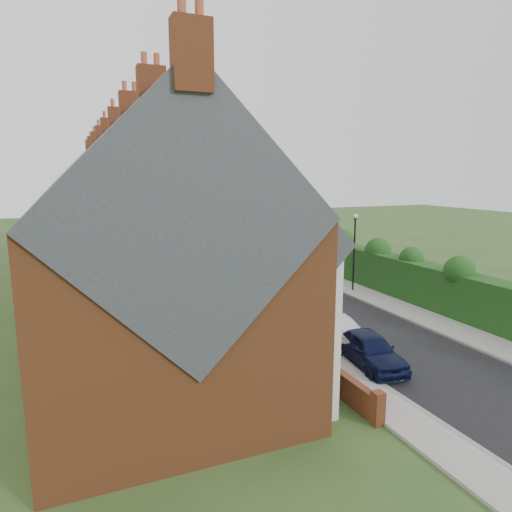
% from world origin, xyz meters
% --- Properties ---
extents(ground, '(140.00, 140.00, 0.00)m').
position_xyz_m(ground, '(0.00, 0.00, 0.00)').
color(ground, '#2D4C1E').
rests_on(ground, ground).
extents(road, '(6.00, 58.00, 0.02)m').
position_xyz_m(road, '(-0.50, 11.00, 0.01)').
color(road, black).
rests_on(road, ground).
extents(pavement_hedge_side, '(2.20, 58.00, 0.12)m').
position_xyz_m(pavement_hedge_side, '(3.60, 11.00, 0.06)').
color(pavement_hedge_side, '#999791').
rests_on(pavement_hedge_side, ground).
extents(pavement_house_side, '(1.70, 58.00, 0.12)m').
position_xyz_m(pavement_house_side, '(-4.35, 11.00, 0.06)').
color(pavement_house_side, '#999791').
rests_on(pavement_house_side, ground).
extents(kerb_hedge_side, '(0.18, 58.00, 0.13)m').
position_xyz_m(kerb_hedge_side, '(2.55, 11.00, 0.07)').
color(kerb_hedge_side, gray).
rests_on(kerb_hedge_side, ground).
extents(kerb_house_side, '(0.18, 58.00, 0.13)m').
position_xyz_m(kerb_house_side, '(-3.55, 11.00, 0.07)').
color(kerb_house_side, gray).
rests_on(kerb_house_side, ground).
extents(hedge, '(2.10, 58.00, 2.85)m').
position_xyz_m(hedge, '(5.40, 11.00, 1.60)').
color(hedge, '#193B12').
rests_on(hedge, ground).
extents(terrace_row, '(9.05, 40.50, 11.50)m').
position_xyz_m(terrace_row, '(-10.87, 9.98, 4.47)').
color(terrace_row, brown).
rests_on(terrace_row, ground).
extents(garden_wall_row, '(0.35, 40.35, 1.10)m').
position_xyz_m(garden_wall_row, '(-5.35, 10.00, 0.46)').
color(garden_wall_row, brown).
rests_on(garden_wall_row, ground).
extents(lamppost, '(0.32, 0.32, 5.16)m').
position_xyz_m(lamppost, '(3.40, 4.00, 3.30)').
color(lamppost, black).
rests_on(lamppost, ground).
extents(tree_far_left, '(7.14, 6.80, 9.29)m').
position_xyz_m(tree_far_left, '(-2.65, 40.08, 5.71)').
color(tree_far_left, '#332316').
rests_on(tree_far_left, ground).
extents(tree_far_right, '(7.98, 7.60, 10.31)m').
position_xyz_m(tree_far_right, '(3.39, 42.08, 6.31)').
color(tree_far_right, '#332316').
rests_on(tree_far_right, ground).
extents(tree_far_back, '(8.40, 8.00, 10.82)m').
position_xyz_m(tree_far_back, '(-8.59, 43.08, 6.62)').
color(tree_far_back, '#332316').
rests_on(tree_far_back, ground).
extents(car_navy, '(2.11, 4.22, 1.38)m').
position_xyz_m(car_navy, '(-2.84, -6.20, 0.69)').
color(car_navy, black).
rests_on(car_navy, ground).
extents(car_silver_a, '(2.19, 4.37, 1.38)m').
position_xyz_m(car_silver_a, '(-3.00, -3.84, 0.69)').
color(car_silver_a, '#BBBABF').
rests_on(car_silver_a, ground).
extents(car_silver_b, '(3.50, 5.43, 1.39)m').
position_xyz_m(car_silver_b, '(-2.41, 5.00, 0.70)').
color(car_silver_b, '#A1A5A8').
rests_on(car_silver_b, ground).
extents(car_white, '(2.21, 4.98, 1.42)m').
position_xyz_m(car_white, '(-2.15, 7.98, 0.71)').
color(car_white, silver).
rests_on(car_white, ground).
extents(car_green, '(2.04, 4.21, 1.39)m').
position_xyz_m(car_green, '(-1.77, 16.20, 0.69)').
color(car_green, '#0F3313').
rests_on(car_green, ground).
extents(car_red, '(2.02, 4.17, 1.32)m').
position_xyz_m(car_red, '(-2.51, 18.86, 0.66)').
color(car_red, maroon).
rests_on(car_red, ground).
extents(car_beige, '(2.33, 4.92, 1.36)m').
position_xyz_m(car_beige, '(-2.47, 23.80, 0.68)').
color(car_beige, beige).
rests_on(car_beige, ground).
extents(car_grey, '(2.17, 4.68, 1.32)m').
position_xyz_m(car_grey, '(-1.62, 29.40, 0.66)').
color(car_grey, slate).
rests_on(car_grey, ground).
extents(car_black, '(2.03, 4.71, 1.58)m').
position_xyz_m(car_black, '(-1.61, 36.68, 0.79)').
color(car_black, black).
rests_on(car_black, ground).
extents(horse, '(1.39, 1.87, 1.44)m').
position_xyz_m(horse, '(-0.59, 10.02, 0.72)').
color(horse, '#432518').
rests_on(horse, ground).
extents(horse_cart, '(1.33, 2.94, 2.12)m').
position_xyz_m(horse_cart, '(-0.59, 11.87, 1.21)').
color(horse_cart, black).
rests_on(horse_cart, ground).
extents(car_extra_far, '(2.07, 4.58, 1.53)m').
position_xyz_m(car_extra_far, '(-2.32, 38.61, 0.76)').
color(car_extra_far, '#B9BDC1').
rests_on(car_extra_far, ground).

